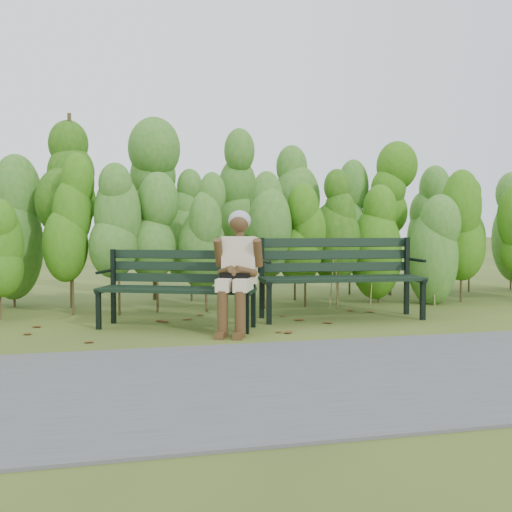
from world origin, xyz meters
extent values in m
plane|color=#37491E|center=(0.00, 0.00, 0.00)|extent=(80.00, 80.00, 0.00)
cube|color=#474749|center=(0.00, -2.20, 0.01)|extent=(60.00, 2.50, 0.01)
cylinder|color=#47381E|center=(-2.75, 1.30, 0.40)|extent=(0.03, 0.03, 0.80)
ellipsoid|color=#396913|center=(-2.75, 1.30, 1.04)|extent=(0.64, 0.64, 1.44)
cylinder|color=#47381E|center=(-2.14, 1.30, 0.40)|extent=(0.03, 0.03, 0.80)
ellipsoid|color=#396913|center=(-2.14, 1.30, 1.04)|extent=(0.64, 0.64, 1.44)
cylinder|color=#47381E|center=(-1.53, 1.30, 0.40)|extent=(0.03, 0.03, 0.80)
ellipsoid|color=#396913|center=(-1.53, 1.30, 1.04)|extent=(0.64, 0.64, 1.44)
cylinder|color=#47381E|center=(-0.92, 1.30, 0.40)|extent=(0.03, 0.03, 0.80)
ellipsoid|color=#396913|center=(-0.92, 1.30, 1.04)|extent=(0.64, 0.64, 1.44)
cylinder|color=#47381E|center=(-0.31, 1.30, 0.40)|extent=(0.03, 0.03, 0.80)
ellipsoid|color=#396913|center=(-0.31, 1.30, 1.04)|extent=(0.64, 0.64, 1.44)
cylinder|color=#47381E|center=(0.31, 1.30, 0.40)|extent=(0.03, 0.03, 0.80)
ellipsoid|color=#396913|center=(0.31, 1.30, 1.04)|extent=(0.64, 0.64, 1.44)
cylinder|color=#47381E|center=(0.92, 1.30, 0.40)|extent=(0.03, 0.03, 0.80)
ellipsoid|color=#396913|center=(0.92, 1.30, 1.04)|extent=(0.64, 0.64, 1.44)
cylinder|color=#47381E|center=(1.53, 1.30, 0.40)|extent=(0.03, 0.03, 0.80)
ellipsoid|color=#396913|center=(1.53, 1.30, 1.04)|extent=(0.64, 0.64, 1.44)
cylinder|color=#47381E|center=(2.14, 1.30, 0.40)|extent=(0.03, 0.03, 0.80)
ellipsoid|color=#396913|center=(2.14, 1.30, 1.04)|extent=(0.64, 0.64, 1.44)
cylinder|color=#47381E|center=(2.75, 1.30, 0.40)|extent=(0.03, 0.03, 0.80)
ellipsoid|color=#396913|center=(2.75, 1.30, 1.04)|extent=(0.64, 0.64, 1.44)
cylinder|color=#47381E|center=(3.36, 1.30, 0.40)|extent=(0.03, 0.03, 0.80)
ellipsoid|color=#396913|center=(3.36, 1.30, 1.04)|extent=(0.64, 0.64, 1.44)
cylinder|color=#47381E|center=(3.98, 1.30, 0.40)|extent=(0.03, 0.03, 0.80)
ellipsoid|color=#396913|center=(3.98, 1.30, 1.04)|extent=(0.64, 0.64, 1.44)
cylinder|color=#47381E|center=(-2.69, 2.30, 0.55)|extent=(0.04, 0.04, 1.10)
ellipsoid|color=#235512|center=(-2.69, 2.30, 1.43)|extent=(0.70, 0.70, 1.98)
cylinder|color=#47381E|center=(-1.92, 2.30, 0.55)|extent=(0.04, 0.04, 1.10)
ellipsoid|color=#235512|center=(-1.92, 2.30, 1.43)|extent=(0.70, 0.70, 1.98)
cylinder|color=#47381E|center=(-1.15, 2.30, 0.55)|extent=(0.04, 0.04, 1.10)
ellipsoid|color=#235512|center=(-1.15, 2.30, 1.43)|extent=(0.70, 0.70, 1.98)
cylinder|color=#47381E|center=(-0.38, 2.30, 0.55)|extent=(0.04, 0.04, 1.10)
ellipsoid|color=#235512|center=(-0.38, 2.30, 1.43)|extent=(0.70, 0.70, 1.98)
cylinder|color=#47381E|center=(0.38, 2.30, 0.55)|extent=(0.04, 0.04, 1.10)
ellipsoid|color=#235512|center=(0.38, 2.30, 1.43)|extent=(0.70, 0.70, 1.98)
cylinder|color=#47381E|center=(1.15, 2.30, 0.55)|extent=(0.04, 0.04, 1.10)
ellipsoid|color=#235512|center=(1.15, 2.30, 1.43)|extent=(0.70, 0.70, 1.98)
cylinder|color=#47381E|center=(1.92, 2.30, 0.55)|extent=(0.04, 0.04, 1.10)
ellipsoid|color=#235512|center=(1.92, 2.30, 1.43)|extent=(0.70, 0.70, 1.98)
cylinder|color=#47381E|center=(2.69, 2.30, 0.55)|extent=(0.04, 0.04, 1.10)
ellipsoid|color=#235512|center=(2.69, 2.30, 1.43)|extent=(0.70, 0.70, 1.98)
cylinder|color=#47381E|center=(3.46, 2.30, 0.55)|extent=(0.04, 0.04, 1.10)
ellipsoid|color=#235512|center=(3.46, 2.30, 1.43)|extent=(0.70, 0.70, 1.98)
cylinder|color=#47381E|center=(4.22, 2.30, 0.55)|extent=(0.04, 0.04, 1.10)
ellipsoid|color=#235512|center=(4.22, 2.30, 1.43)|extent=(0.70, 0.70, 1.98)
cube|color=#643014|center=(-1.01, -1.18, 0.00)|extent=(0.11, 0.11, 0.01)
cube|color=#643014|center=(-1.23, 0.18, 0.00)|extent=(0.08, 0.10, 0.01)
cube|color=#643014|center=(2.13, 0.79, 0.00)|extent=(0.10, 0.09, 0.01)
cube|color=#643014|center=(0.80, 0.73, 0.00)|extent=(0.11, 0.11, 0.01)
cube|color=#643014|center=(0.18, -0.52, 0.00)|extent=(0.09, 0.07, 0.01)
cube|color=#643014|center=(-0.36, -0.17, 0.00)|extent=(0.11, 0.11, 0.01)
cube|color=#643014|center=(2.01, 0.23, 0.00)|extent=(0.11, 0.11, 0.01)
cube|color=#643014|center=(1.96, -0.45, 0.00)|extent=(0.11, 0.11, 0.01)
cube|color=#643014|center=(1.85, 0.54, 0.00)|extent=(0.11, 0.11, 0.01)
cube|color=#643014|center=(1.64, 0.17, 0.00)|extent=(0.11, 0.11, 0.01)
cube|color=#643014|center=(1.39, -0.28, 0.00)|extent=(0.10, 0.09, 0.01)
cube|color=#643014|center=(-1.91, -1.03, 0.00)|extent=(0.09, 0.10, 0.01)
cube|color=#643014|center=(0.89, 0.99, 0.00)|extent=(0.09, 0.07, 0.01)
cube|color=#643014|center=(0.37, 0.42, 0.00)|extent=(0.11, 0.11, 0.01)
cube|color=#643014|center=(1.02, -0.66, 0.00)|extent=(0.11, 0.10, 0.01)
cube|color=#643014|center=(0.98, 0.82, 0.00)|extent=(0.10, 0.11, 0.01)
cube|color=#643014|center=(-2.51, 0.59, 0.00)|extent=(0.09, 0.11, 0.01)
cube|color=#643014|center=(-1.26, -0.44, 0.00)|extent=(0.11, 0.11, 0.01)
cube|color=#643014|center=(-0.87, -0.95, 0.00)|extent=(0.11, 0.10, 0.01)
cube|color=#643014|center=(-1.99, -1.09, 0.00)|extent=(0.08, 0.10, 0.01)
cube|color=black|center=(-1.00, -0.06, 0.42)|extent=(1.57, 0.74, 0.04)
cube|color=black|center=(-0.95, 0.05, 0.42)|extent=(1.57, 0.74, 0.04)
cube|color=black|center=(-0.91, 0.15, 0.42)|extent=(1.57, 0.74, 0.04)
cube|color=black|center=(-0.86, 0.26, 0.42)|extent=(1.57, 0.74, 0.04)
cube|color=black|center=(-0.83, 0.34, 0.52)|extent=(1.55, 0.70, 0.10)
cube|color=black|center=(-0.83, 0.35, 0.65)|extent=(1.55, 0.70, 0.10)
cube|color=black|center=(-0.82, 0.36, 0.78)|extent=(1.55, 0.70, 0.10)
cube|color=black|center=(-1.74, 0.24, 0.21)|extent=(0.06, 0.06, 0.42)
cube|color=black|center=(-1.58, 0.61, 0.42)|extent=(0.06, 0.06, 0.83)
cube|color=black|center=(-1.66, 0.41, 0.40)|extent=(0.22, 0.44, 0.04)
cylinder|color=black|center=(-1.68, 0.37, 0.60)|extent=(0.17, 0.33, 0.03)
cube|color=black|center=(-0.27, -0.38, 0.21)|extent=(0.06, 0.06, 0.42)
cube|color=black|center=(-0.12, -0.01, 0.42)|extent=(0.06, 0.06, 0.83)
cube|color=black|center=(-0.20, -0.21, 0.40)|extent=(0.22, 0.44, 0.04)
cylinder|color=black|center=(-0.22, -0.25, 0.60)|extent=(0.17, 0.33, 0.03)
cube|color=black|center=(1.00, 0.08, 0.48)|extent=(1.91, 0.24, 0.04)
cube|color=black|center=(1.01, 0.22, 0.48)|extent=(1.91, 0.24, 0.04)
cube|color=black|center=(1.02, 0.35, 0.48)|extent=(1.91, 0.24, 0.04)
cube|color=black|center=(1.03, 0.48, 0.48)|extent=(1.91, 0.24, 0.04)
cube|color=black|center=(1.04, 0.58, 0.59)|extent=(1.90, 0.18, 0.11)
cube|color=black|center=(1.04, 0.59, 0.74)|extent=(1.90, 0.18, 0.11)
cube|color=black|center=(1.04, 0.61, 0.89)|extent=(1.90, 0.18, 0.11)
cube|color=black|center=(0.10, 0.13, 0.24)|extent=(0.06, 0.06, 0.48)
cube|color=black|center=(0.13, 0.58, 0.48)|extent=(0.06, 0.06, 0.95)
cube|color=black|center=(0.11, 0.34, 0.45)|extent=(0.09, 0.53, 0.04)
cylinder|color=black|center=(0.11, 0.29, 0.69)|extent=(0.06, 0.40, 0.04)
cube|color=black|center=(1.91, 0.01, 0.24)|extent=(0.06, 0.06, 0.48)
cube|color=black|center=(1.94, 0.46, 0.48)|extent=(0.06, 0.06, 0.95)
cube|color=black|center=(1.92, 0.22, 0.45)|extent=(0.09, 0.53, 0.04)
cylinder|color=black|center=(1.92, 0.17, 0.69)|extent=(0.06, 0.40, 0.04)
cube|color=beige|center=(-0.47, -0.32, 0.50)|extent=(0.29, 0.43, 0.13)
cube|color=beige|center=(-0.31, -0.39, 0.50)|extent=(0.29, 0.43, 0.13)
cylinder|color=#4A3018|center=(-0.54, -0.47, 0.23)|extent=(0.14, 0.14, 0.46)
cylinder|color=#4A3018|center=(-0.37, -0.54, 0.23)|extent=(0.14, 0.14, 0.46)
cube|color=#4A3018|center=(-0.57, -0.55, 0.03)|extent=(0.16, 0.22, 0.06)
cube|color=#4A3018|center=(-0.40, -0.61, 0.03)|extent=(0.16, 0.22, 0.06)
cube|color=beige|center=(-0.29, -0.11, 0.73)|extent=(0.42, 0.37, 0.51)
cylinder|color=#4A3018|center=(-0.29, -0.13, 1.00)|extent=(0.09, 0.09, 0.10)
sphere|color=#4A3018|center=(-0.30, -0.14, 1.12)|extent=(0.21, 0.21, 0.21)
ellipsoid|color=gray|center=(-0.29, -0.11, 1.15)|extent=(0.24, 0.23, 0.21)
cylinder|color=#4A3018|center=(-0.51, -0.10, 0.81)|extent=(0.16, 0.22, 0.30)
cylinder|color=#4A3018|center=(-0.13, -0.26, 0.81)|extent=(0.16, 0.22, 0.30)
cylinder|color=#4A3018|center=(-0.46, -0.26, 0.63)|extent=(0.15, 0.28, 0.13)
cylinder|color=#4A3018|center=(-0.27, -0.34, 0.63)|extent=(0.27, 0.20, 0.13)
sphere|color=#4A3018|center=(-0.39, -0.35, 0.61)|extent=(0.11, 0.11, 0.11)
cube|color=black|center=(-0.39, -0.35, 0.54)|extent=(0.32, 0.22, 0.16)
camera|label=1|loc=(-1.58, -6.24, 1.11)|focal=42.00mm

